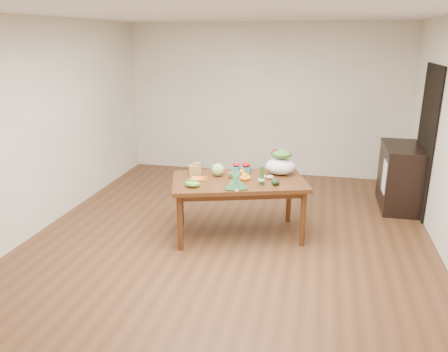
% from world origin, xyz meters
% --- Properties ---
extents(floor, '(6.00, 6.00, 0.00)m').
position_xyz_m(floor, '(0.00, 0.00, 0.00)').
color(floor, brown).
rests_on(floor, ground).
extents(ceiling, '(5.00, 6.00, 0.02)m').
position_xyz_m(ceiling, '(0.00, 0.00, 2.70)').
color(ceiling, white).
rests_on(ceiling, room_walls).
extents(room_walls, '(5.02, 6.02, 2.70)m').
position_xyz_m(room_walls, '(0.00, 0.00, 1.35)').
color(room_walls, white).
rests_on(room_walls, floor).
extents(dining_table, '(1.84, 1.36, 0.75)m').
position_xyz_m(dining_table, '(0.08, 0.23, 0.38)').
color(dining_table, '#542C13').
rests_on(dining_table, floor).
extents(doorway_dark, '(0.02, 1.00, 2.10)m').
position_xyz_m(doorway_dark, '(2.48, 1.60, 1.05)').
color(doorway_dark, black).
rests_on(doorway_dark, floor).
extents(cabinet, '(0.52, 1.02, 0.94)m').
position_xyz_m(cabinet, '(2.22, 1.72, 0.47)').
color(cabinet, black).
rests_on(cabinet, floor).
extents(dish_towel, '(0.02, 0.28, 0.45)m').
position_xyz_m(dish_towel, '(1.96, 1.40, 0.55)').
color(dish_towel, white).
rests_on(dish_towel, cabinet).
extents(paper_bag, '(0.25, 0.23, 0.15)m').
position_xyz_m(paper_bag, '(-0.52, 0.32, 0.82)').
color(paper_bag, '#996C44').
rests_on(paper_bag, dining_table).
extents(cabbage, '(0.16, 0.16, 0.16)m').
position_xyz_m(cabbage, '(-0.21, 0.31, 0.83)').
color(cabbage, '#98B669').
rests_on(cabbage, dining_table).
extents(strawberry_basket_a, '(0.12, 0.12, 0.09)m').
position_xyz_m(strawberry_basket_a, '(-0.03, 0.58, 0.79)').
color(strawberry_basket_a, '#BA0C13').
rests_on(strawberry_basket_a, dining_table).
extents(strawberry_basket_b, '(0.14, 0.14, 0.11)m').
position_xyz_m(strawberry_basket_b, '(0.11, 0.55, 0.80)').
color(strawberry_basket_b, '#AC0B12').
rests_on(strawberry_basket_b, dining_table).
extents(orange_a, '(0.09, 0.09, 0.09)m').
position_xyz_m(orange_a, '(-0.03, 0.26, 0.79)').
color(orange_a, orange).
rests_on(orange_a, dining_table).
extents(orange_b, '(0.08, 0.08, 0.08)m').
position_xyz_m(orange_b, '(0.08, 0.42, 0.79)').
color(orange_b, '#FF9B0F').
rests_on(orange_b, dining_table).
extents(orange_c, '(0.08, 0.08, 0.08)m').
position_xyz_m(orange_c, '(0.14, 0.26, 0.79)').
color(orange_c, orange).
rests_on(orange_c, dining_table).
extents(mandarin_cluster, '(0.23, 0.23, 0.08)m').
position_xyz_m(mandarin_cluster, '(0.15, 0.25, 0.79)').
color(mandarin_cluster, orange).
rests_on(mandarin_cluster, dining_table).
extents(carrots, '(0.27, 0.25, 0.03)m').
position_xyz_m(carrots, '(-0.39, 0.12, 0.76)').
color(carrots, orange).
rests_on(carrots, dining_table).
extents(snap_pea_bag, '(0.18, 0.14, 0.08)m').
position_xyz_m(snap_pea_bag, '(-0.41, -0.17, 0.79)').
color(snap_pea_bag, '#6DAD3A').
rests_on(snap_pea_bag, dining_table).
extents(kale_bunch, '(0.43, 0.48, 0.16)m').
position_xyz_m(kale_bunch, '(0.11, -0.12, 0.83)').
color(kale_bunch, black).
rests_on(kale_bunch, dining_table).
extents(asparagus_bundle, '(0.11, 0.14, 0.26)m').
position_xyz_m(asparagus_bundle, '(0.38, 0.08, 0.88)').
color(asparagus_bundle, '#547F3A').
rests_on(asparagus_bundle, dining_table).
extents(potato_a, '(0.06, 0.05, 0.05)m').
position_xyz_m(potato_a, '(0.38, 0.33, 0.77)').
color(potato_a, tan).
rests_on(potato_a, dining_table).
extents(potato_b, '(0.05, 0.05, 0.05)m').
position_xyz_m(potato_b, '(0.44, 0.32, 0.77)').
color(potato_b, tan).
rests_on(potato_b, dining_table).
extents(potato_c, '(0.05, 0.05, 0.05)m').
position_xyz_m(potato_c, '(0.45, 0.34, 0.77)').
color(potato_c, '#D8BA7D').
rests_on(potato_c, dining_table).
extents(potato_d, '(0.05, 0.05, 0.04)m').
position_xyz_m(potato_d, '(0.35, 0.36, 0.77)').
color(potato_d, tan).
rests_on(potato_d, dining_table).
extents(potato_e, '(0.06, 0.05, 0.05)m').
position_xyz_m(potato_e, '(0.47, 0.33, 0.77)').
color(potato_e, tan).
rests_on(potato_e, dining_table).
extents(avocado_a, '(0.11, 0.13, 0.08)m').
position_xyz_m(avocado_a, '(0.53, 0.12, 0.79)').
color(avocado_a, black).
rests_on(avocado_a, dining_table).
extents(avocado_b, '(0.08, 0.10, 0.06)m').
position_xyz_m(avocado_b, '(0.56, 0.13, 0.78)').
color(avocado_b, black).
rests_on(avocado_b, dining_table).
extents(salad_bag, '(0.46, 0.39, 0.30)m').
position_xyz_m(salad_bag, '(0.56, 0.55, 0.90)').
color(salad_bag, white).
rests_on(salad_bag, dining_table).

